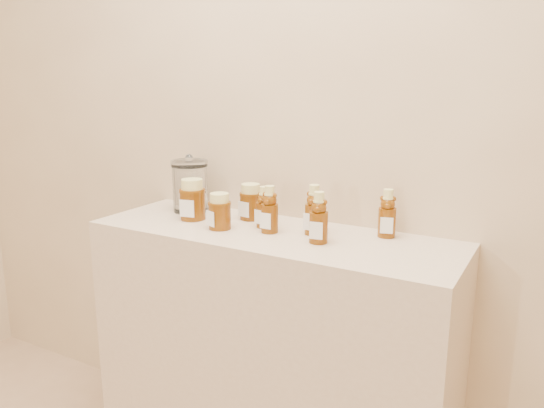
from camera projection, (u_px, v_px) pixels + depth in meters
The scene contains 11 objects.
wall_back at pixel (300, 86), 1.75m from camera, with size 3.50×0.02×2.70m, color tan.
display_table at pixel (271, 360), 1.79m from camera, with size 1.20×0.40×0.90m, color #C6AD91.
bear_bottle_back_left at pixel (264, 204), 1.72m from camera, with size 0.05×0.05×0.15m, color #572906, non-canonical shape.
bear_bottle_back_mid at pixel (314, 206), 1.64m from camera, with size 0.06×0.06×0.18m, color #572906, non-canonical shape.
bear_bottle_back_right at pixel (387, 210), 1.61m from camera, with size 0.06×0.06×0.17m, color #572906, non-canonical shape.
bear_bottle_front_left at pixel (270, 206), 1.66m from camera, with size 0.06×0.06×0.17m, color #572906, non-canonical shape.
bear_bottle_front_right at pixel (319, 214), 1.55m from camera, with size 0.06×0.06×0.17m, color #572906, non-canonical shape.
honey_jar_left at pixel (193, 199), 1.82m from camera, with size 0.09×0.09×0.14m, color #572906, non-canonical shape.
honey_jar_back at pixel (251, 202), 1.82m from camera, with size 0.08×0.08×0.12m, color #572906, non-canonical shape.
honey_jar_front at pixel (220, 211), 1.71m from camera, with size 0.07×0.07×0.12m, color #572906, non-canonical shape.
glass_canister at pixel (190, 184), 1.93m from camera, with size 0.13×0.13×0.20m, color white, non-canonical shape.
Camera 1 is at (0.80, 0.15, 1.37)m, focal length 35.00 mm.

